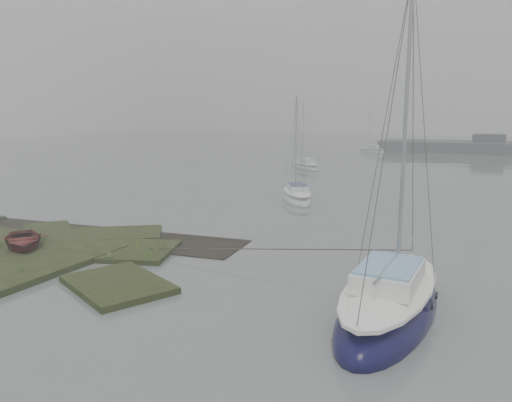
# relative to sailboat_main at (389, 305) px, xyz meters

# --- Properties ---
(ground) EXTENTS (160.00, 160.00, 0.00)m
(ground) POSITION_rel_sailboat_main_xyz_m (-8.63, 29.02, -0.31)
(ground) COLOR slate
(ground) RESTS_ON ground
(sailboat_main) EXTENTS (2.46, 7.04, 9.87)m
(sailboat_main) POSITION_rel_sailboat_main_xyz_m (0.00, 0.00, 0.00)
(sailboat_main) COLOR #0B0A33
(sailboat_main) RESTS_ON ground
(sailboat_white) EXTENTS (3.89, 5.06, 6.94)m
(sailboat_white) POSITION_rel_sailboat_main_xyz_m (-8.61, 15.44, -0.09)
(sailboat_white) COLOR silver
(sailboat_white) RESTS_ON ground
(sailboat_far_a) EXTENTS (4.56, 4.51, 6.82)m
(sailboat_far_a) POSITION_rel_sailboat_main_xyz_m (-14.08, 31.90, -0.09)
(sailboat_far_a) COLOR #9DA1A6
(sailboat_far_a) RESTS_ON ground
(sailboat_far_c) EXTENTS (4.64, 3.64, 6.39)m
(sailboat_far_c) POSITION_rel_sailboat_main_xyz_m (-12.72, 54.50, -0.11)
(sailboat_far_c) COLOR #B2B8BB
(sailboat_far_c) RESTS_ON ground
(dinghy) EXTENTS (3.49, 3.34, 0.59)m
(dinghy) POSITION_rel_sailboat_main_xyz_m (-14.17, 0.02, 0.21)
(dinghy) COLOR maroon
(dinghy) RESTS_ON marsh_bank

